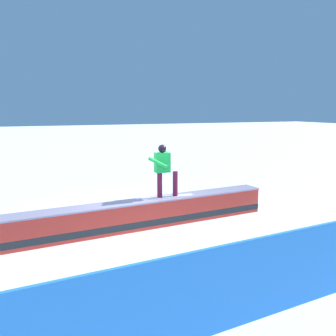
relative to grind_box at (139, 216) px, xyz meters
The scene contains 4 objects.
ground_plane 0.34m from the grind_box, ahead, with size 120.00×120.00×0.00m, color white.
grind_box is the anchor object (origin of this frame).
snowboarder 1.42m from the grind_box, behind, with size 1.50×0.42×1.45m.
safety_fence 4.72m from the grind_box, 90.00° to the left, with size 10.49×0.06×1.30m, color #2A7BDE.
Camera 1 is at (2.86, 8.78, 3.16)m, focal length 38.36 mm.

